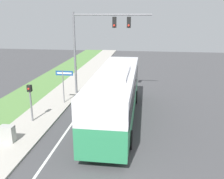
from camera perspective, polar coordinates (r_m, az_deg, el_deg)
ground_plane at (r=13.27m, az=1.42°, el=-15.60°), size 80.00×80.00×0.00m
sidewalk at (r=15.11m, az=-23.27°, el=-12.51°), size 2.80×80.00×0.12m
lane_divider_near at (r=14.06m, az=-13.80°, el=-14.11°), size 0.14×30.00×0.01m
bus at (r=16.97m, az=0.87°, el=-0.56°), size 2.72×12.10×3.72m
signal_gantry at (r=22.01m, az=-3.73°, el=11.82°), size 6.74×0.41×7.36m
pedestrian_signal at (r=17.50m, az=-18.18°, el=-1.63°), size 0.28×0.34×2.66m
street_sign at (r=20.53m, az=-10.95°, el=2.05°), size 1.42×0.08×2.86m
utility_cabinet at (r=15.56m, az=-22.78°, el=-9.33°), size 0.78×0.48×0.97m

